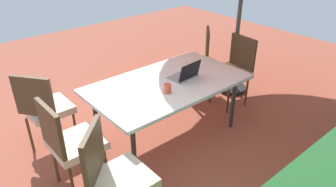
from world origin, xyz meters
name	(u,v)px	position (x,y,z in m)	size (l,w,h in m)	color
ground_plane	(168,136)	(0.00, 0.00, -0.01)	(10.00, 10.00, 0.02)	#9E4C38
dining_table	(168,86)	(0.00, 0.00, 0.70)	(1.81, 1.04, 0.75)	silver
chair_southwest	(197,57)	(-1.14, -0.66, 0.55)	(0.59, 0.59, 0.98)	beige
chair_east	(70,141)	(1.24, 0.04, 0.55)	(0.46, 0.46, 0.98)	beige
chair_west	(234,68)	(-1.24, -0.04, 0.55)	(0.48, 0.47, 0.98)	beige
chair_northeast	(114,174)	(1.17, 0.69, 0.55)	(0.59, 0.59, 0.98)	beige
chair_southeast	(45,106)	(1.17, -0.72, 0.55)	(0.58, 0.58, 0.98)	beige
laptop	(185,75)	(-0.21, 0.06, 0.80)	(0.34, 0.27, 0.21)	gray
cup	(167,89)	(0.17, 0.19, 0.80)	(0.08, 0.08, 0.10)	#CC4C33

